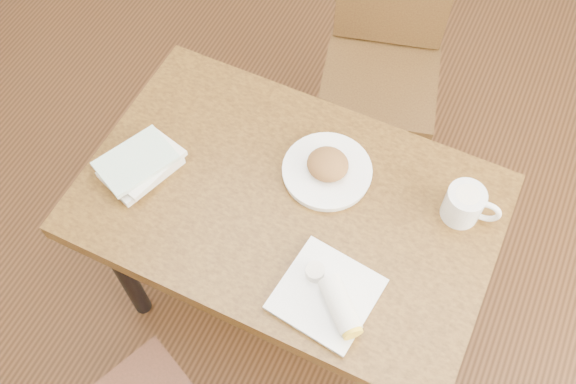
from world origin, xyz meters
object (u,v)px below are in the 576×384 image
at_px(plate_scone, 327,169).
at_px(plate_burrito, 331,298).
at_px(table, 288,216).
at_px(coffee_mug, 465,204).
at_px(chair_far, 385,52).
at_px(book_stack, 141,164).

xyz_separation_m(plate_scone, plate_burrito, (0.16, -0.35, -0.00)).
bearing_deg(table, coffee_mug, 20.53).
distance_m(plate_scone, plate_burrito, 0.38).
xyz_separation_m(coffee_mug, plate_burrito, (-0.22, -0.39, -0.03)).
relative_size(chair_far, coffee_mug, 6.12).
bearing_deg(plate_burrito, book_stack, 168.37).
bearing_deg(table, chair_far, 89.81).
distance_m(chair_far, plate_burrito, 1.08).
xyz_separation_m(table, coffee_mug, (0.45, 0.17, 0.15)).
distance_m(table, coffee_mug, 0.50).
bearing_deg(plate_scone, plate_burrito, -65.00).
bearing_deg(plate_burrito, plate_scone, 115.00).
bearing_deg(plate_scone, book_stack, -156.00).
relative_size(plate_burrito, book_stack, 1.04).
xyz_separation_m(table, plate_burrito, (0.22, -0.22, 0.12)).
relative_size(plate_scone, plate_burrito, 0.98).
bearing_deg(chair_far, table, -90.19).
bearing_deg(chair_far, book_stack, -115.27).
bearing_deg(book_stack, plate_scone, 24.00).
relative_size(plate_scone, book_stack, 1.02).
distance_m(table, plate_scone, 0.18).
relative_size(coffee_mug, plate_burrito, 0.59).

